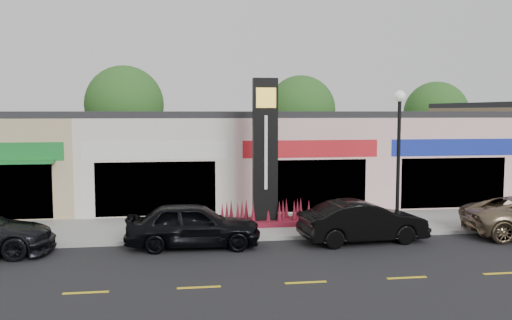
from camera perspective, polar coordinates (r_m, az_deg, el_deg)
The scene contains 14 objects.
ground at distance 18.18m, azimuth -6.40°, elevation -10.23°, with size 120.00×120.00×0.00m, color black.
sidewalk at distance 22.39m, azimuth -6.77°, elevation -7.10°, with size 52.00×4.30×0.15m, color gray.
curb at distance 20.20m, azimuth -6.60°, elevation -8.45°, with size 52.00×0.20×0.15m, color gray.
shop_beige at distance 30.16m, azimuth -23.55°, elevation 0.14°, with size 7.00×10.85×4.80m.
shop_cream at distance 29.11m, azimuth -10.14°, elevation 0.32°, with size 7.00×10.01×4.80m.
shop_pink_w at distance 29.72m, azimuth 3.47°, elevation 0.49°, with size 7.00×10.01×4.80m.
shop_pink_e at distance 31.88m, azimuth 15.89°, elevation 0.62°, with size 7.00×10.01×4.80m.
tree_rear_west at distance 37.19m, azimuth -13.68°, elevation 5.65°, with size 5.20×5.20×7.83m.
tree_rear_mid at distance 37.99m, azimuth 4.73°, elevation 5.26°, with size 4.80×4.80×7.29m.
tree_rear_east at distance 41.40m, azimuth 18.39°, elevation 4.65°, with size 4.60×4.60×6.94m.
lamp_east_near at distance 21.81m, azimuth 14.79°, elevation 1.47°, with size 0.44×0.44×5.47m.
pylon_sign at distance 22.15m, azimuth 0.96°, elevation -1.42°, with size 4.20×1.30×6.00m.
car_black_sedan at distance 19.43m, azimuth -6.60°, elevation -6.78°, with size 4.74×1.91×1.61m, color black.
car_black_conv at distance 20.41m, azimuth 11.21°, elevation -6.38°, with size 4.66×1.63×1.54m, color black.
Camera 1 is at (-0.53, -17.52, 4.83)m, focal length 38.00 mm.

